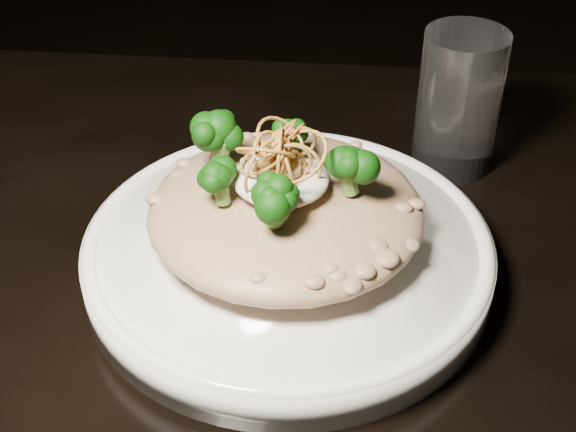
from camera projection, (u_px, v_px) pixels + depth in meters
name	position (u px, v px, depth m)	size (l,w,h in m)	color
table	(382.00, 383.00, 0.65)	(1.10, 0.80, 0.75)	black
plate	(288.00, 255.00, 0.63)	(0.32, 0.32, 0.03)	white
risotto	(286.00, 210.00, 0.61)	(0.21, 0.21, 0.05)	brown
broccoli	(281.00, 153.00, 0.58)	(0.16, 0.16, 0.06)	black
cheese	(281.00, 179.00, 0.58)	(0.07, 0.07, 0.02)	silver
shallots	(282.00, 144.00, 0.57)	(0.06, 0.06, 0.04)	brown
drinking_glass	(459.00, 102.00, 0.72)	(0.07, 0.07, 0.13)	white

